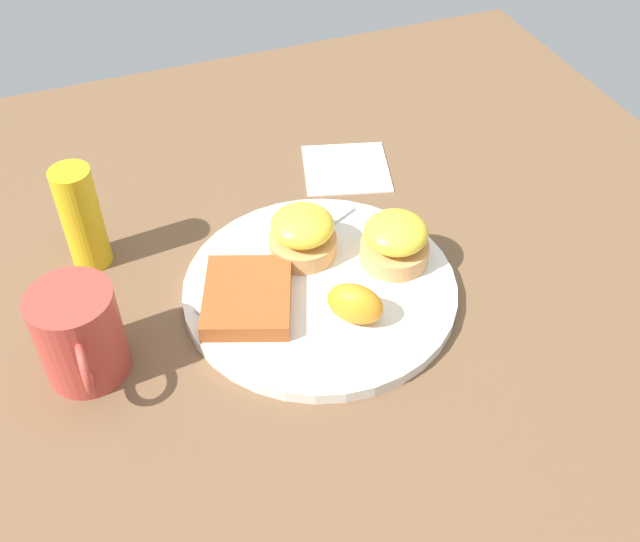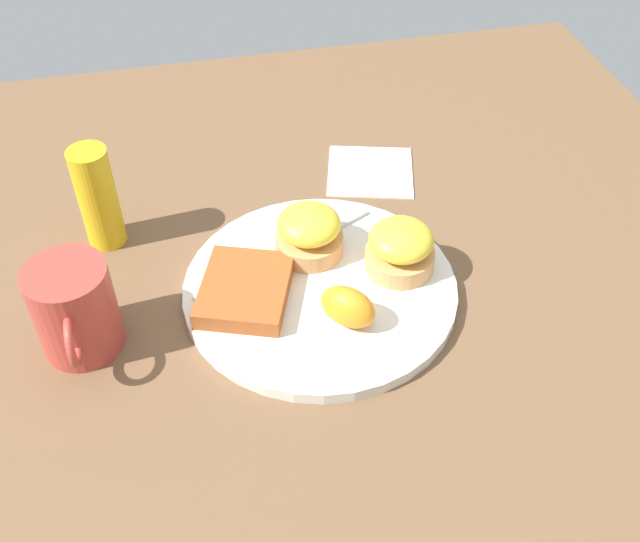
# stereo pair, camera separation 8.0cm
# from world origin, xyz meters

# --- Properties ---
(ground_plane) EXTENTS (1.10, 1.10, 0.00)m
(ground_plane) POSITION_xyz_m (0.00, 0.00, 0.00)
(ground_plane) COLOR brown
(plate) EXTENTS (0.30, 0.30, 0.01)m
(plate) POSITION_xyz_m (0.00, 0.00, 0.01)
(plate) COLOR silver
(plate) RESTS_ON ground_plane
(sandwich_benedict_left) EXTENTS (0.08, 0.08, 0.06)m
(sandwich_benedict_left) POSITION_xyz_m (-0.01, 0.09, 0.04)
(sandwich_benedict_left) COLOR tan
(sandwich_benedict_left) RESTS_ON plate
(sandwich_benedict_right) EXTENTS (0.08, 0.08, 0.06)m
(sandwich_benedict_right) POSITION_xyz_m (-0.06, 0.00, 0.04)
(sandwich_benedict_right) COLOR tan
(sandwich_benedict_right) RESTS_ON plate
(hashbrown_patty) EXTENTS (0.13, 0.12, 0.02)m
(hashbrown_patty) POSITION_xyz_m (-0.00, -0.08, 0.02)
(hashbrown_patty) COLOR #9F4D22
(hashbrown_patty) RESTS_ON plate
(orange_wedge) EXTENTS (0.07, 0.07, 0.04)m
(orange_wedge) POSITION_xyz_m (0.06, 0.02, 0.04)
(orange_wedge) COLOR orange
(orange_wedge) RESTS_ON plate
(fork) EXTENTS (0.13, 0.22, 0.00)m
(fork) POSITION_xyz_m (-0.07, -0.01, 0.02)
(fork) COLOR silver
(fork) RESTS_ON plate
(cup) EXTENTS (0.11, 0.08, 0.10)m
(cup) POSITION_xyz_m (0.02, -0.25, 0.05)
(cup) COLOR #B23D33
(cup) RESTS_ON ground_plane
(napkin) EXTENTS (0.14, 0.14, 0.00)m
(napkin) POSITION_xyz_m (-0.20, 0.11, 0.00)
(napkin) COLOR white
(napkin) RESTS_ON ground_plane
(condiment_bottle) EXTENTS (0.04, 0.04, 0.13)m
(condiment_bottle) POSITION_xyz_m (-0.14, -0.22, 0.06)
(condiment_bottle) COLOR gold
(condiment_bottle) RESTS_ON ground_plane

